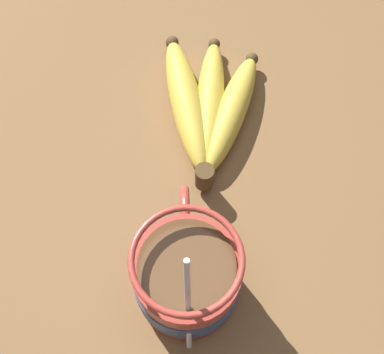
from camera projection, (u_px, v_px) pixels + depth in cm
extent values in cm
cube|color=brown|center=(183.00, 238.00, 56.81)|extent=(135.65, 135.65, 2.62)
cylinder|color=#B23D33|center=(185.00, 279.00, 49.36)|extent=(9.75, 9.75, 8.20)
cylinder|color=navy|center=(185.00, 281.00, 49.81)|extent=(9.95, 9.95, 3.60)
torus|color=#B23D33|center=(183.00, 216.00, 51.00)|extent=(5.83, 0.90, 5.83)
cylinder|color=brown|center=(184.00, 266.00, 45.58)|extent=(8.55, 8.55, 0.40)
torus|color=#B23D33|center=(184.00, 259.00, 43.81)|extent=(9.75, 9.75, 0.60)
cylinder|color=silver|center=(185.00, 309.00, 43.82)|extent=(4.34, 0.50, 14.11)
ellipsoid|color=silver|center=(186.00, 304.00, 50.95)|extent=(3.00, 2.00, 0.80)
cylinder|color=#4C381E|center=(201.00, 177.00, 55.73)|extent=(2.00, 2.00, 3.00)
ellipsoid|color=gold|center=(228.00, 113.00, 60.24)|extent=(16.16, 9.10, 3.32)
sphere|color=#4C381E|center=(249.00, 59.00, 63.55)|extent=(1.49, 1.49, 1.49)
ellipsoid|color=gold|center=(207.00, 104.00, 60.83)|extent=(17.67, 5.05, 3.15)
sphere|color=#4C381E|center=(212.00, 44.00, 64.64)|extent=(1.42, 1.42, 1.42)
ellipsoid|color=gold|center=(183.00, 103.00, 60.67)|extent=(18.15, 6.39, 3.54)
sphere|color=#4C381E|center=(170.00, 43.00, 64.50)|extent=(1.59, 1.59, 1.59)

